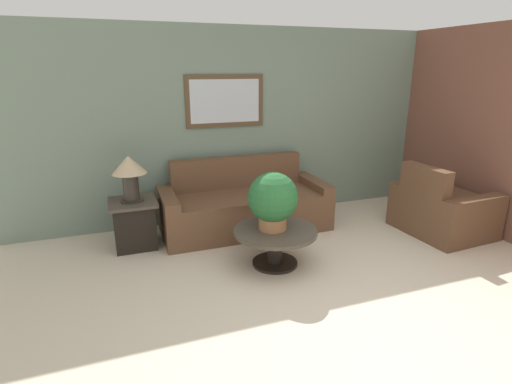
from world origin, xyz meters
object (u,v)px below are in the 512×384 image
table_lamp (129,171)px  potted_plant_on_table (273,199)px  side_table (134,223)px  couch_main (245,206)px  armchair (442,210)px  coffee_table (275,239)px

table_lamp → potted_plant_on_table: (1.38, -0.98, -0.19)m
side_table → couch_main: bearing=3.3°
armchair → coffee_table: 2.38m
armchair → table_lamp: size_ratio=2.04×
table_lamp → potted_plant_on_table: 1.71m
coffee_table → side_table: 1.73m
table_lamp → armchair: bearing=-13.7°
side_table → coffee_table: bearing=-35.9°
couch_main → armchair: (2.36, -1.00, -0.00)m
armchair → coffee_table: size_ratio=1.22×
armchair → potted_plant_on_table: (-2.40, -0.06, 0.44)m
couch_main → coffee_table: bearing=-90.7°
armchair → coffee_table: armchair is taller
coffee_table → table_lamp: size_ratio=1.67×
couch_main → table_lamp: 1.55m
potted_plant_on_table → armchair: bearing=1.5°
coffee_table → table_lamp: bearing=144.1°
side_table → potted_plant_on_table: size_ratio=0.92×
potted_plant_on_table → side_table: bearing=144.5°
couch_main → side_table: 1.42m
coffee_table → couch_main: bearing=89.3°
coffee_table → side_table: side_table is taller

